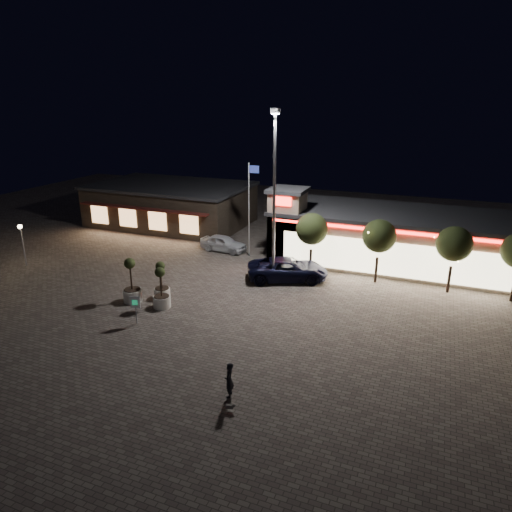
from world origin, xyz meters
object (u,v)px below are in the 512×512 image
at_px(white_sedan, 223,243).
at_px(pickup_truck, 288,269).
at_px(planter_left, 162,287).
at_px(valet_sign, 135,305).
at_px(pedestrian, 229,380).
at_px(planter_mid, 132,288).

bearing_deg(white_sedan, pickup_truck, -115.00).
distance_m(planter_left, valet_sign, 3.85).
height_order(pickup_truck, pedestrian, pedestrian).
height_order(planter_left, planter_mid, planter_mid).
bearing_deg(planter_mid, white_sedan, 85.13).
bearing_deg(planter_left, valet_sign, -80.60).
bearing_deg(pickup_truck, planter_mid, 109.00).
distance_m(pickup_truck, planter_mid, 11.34).
height_order(white_sedan, planter_mid, planter_mid).
bearing_deg(valet_sign, pedestrian, -27.90).
height_order(white_sedan, planter_left, planter_left).
relative_size(pedestrian, planter_left, 0.63).
xyz_separation_m(planter_left, planter_mid, (-1.60, -1.12, 0.12)).
relative_size(white_sedan, valet_sign, 2.34).
relative_size(pickup_truck, planter_mid, 1.95).
xyz_separation_m(white_sedan, pedestrian, (9.41, -18.93, 0.12)).
bearing_deg(planter_left, pedestrian, -42.59).
height_order(white_sedan, valet_sign, valet_sign).
relative_size(pedestrian, planter_mid, 0.55).
xyz_separation_m(pickup_truck, planter_mid, (-8.47, -7.55, 0.11)).
xyz_separation_m(pickup_truck, valet_sign, (-6.25, -10.20, 0.44)).
distance_m(pedestrian, planter_left, 11.99).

